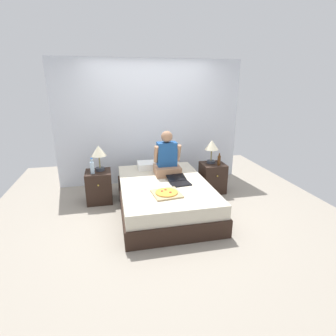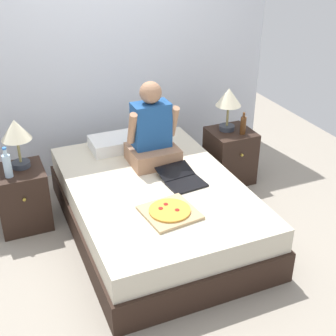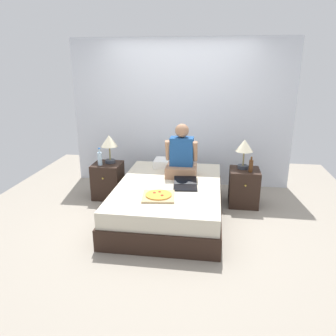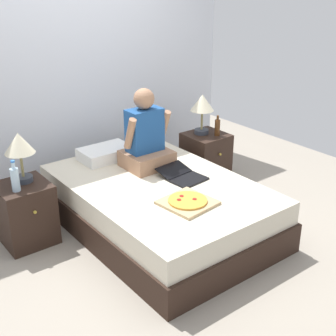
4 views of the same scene
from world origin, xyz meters
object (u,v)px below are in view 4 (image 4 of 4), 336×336
Objects in this scene: nightstand_left at (26,213)px; beer_bottle at (217,127)px; water_bottle at (15,179)px; laptop at (184,176)px; lamp_on_left_nightstand at (19,147)px; nightstand_right at (206,157)px; person_seated at (146,139)px; pizza_box at (188,202)px; lamp_on_right_nightstand at (202,106)px; bed at (159,206)px.

beer_bottle is at bearing -2.58° from nightstand_left.
laptop is at bearing -20.95° from water_bottle.
water_bottle is (-0.12, -0.14, -0.22)m from lamp_on_left_nightstand.
laptop is at bearing -143.51° from nightstand_right.
person_seated reaches higher than water_bottle.
beer_bottle reaches higher than nightstand_left.
nightstand_right is at bearing 2.31° from water_bottle.
lamp_on_left_nightstand is 1.49m from laptop.
water_bottle is 0.62× the size of pizza_box.
lamp_on_left_nightstand is 2.08m from lamp_on_right_nightstand.
lamp_on_right_nightstand is at bearing 1.35° from nightstand_left.
bed is at bearing -108.61° from person_seated.
person_seated is (1.21, -0.16, 0.49)m from nightstand_left.
nightstand_right is at bearing -1.36° from lamp_on_left_nightstand.
lamp_on_left_nightstand and lamp_on_right_nightstand have the same top height.
nightstand_left is 1.46m from pizza_box.
lamp_on_right_nightstand is 1.96× the size of beer_bottle.
pizza_box is (-1.14, -1.03, 0.22)m from nightstand_right.
pizza_box is (-0.20, -0.87, -0.27)m from person_seated.
water_bottle is 0.49× the size of nightstand_right.
water_bottle is at bearing 159.05° from laptop.
lamp_on_left_nightstand is 1.51m from pizza_box.
lamp_on_right_nightstand reaches higher than laptop.
pizza_box is (0.97, -1.08, -0.39)m from lamp_on_left_nightstand.
lamp_on_right_nightstand reaches higher than beer_bottle.
person_seated is at bearing -176.62° from beer_bottle.
nightstand_left is 1.28× the size of laptop.
lamp_on_left_nightstand reaches higher than beer_bottle.
lamp_on_left_nightstand is at bearing 180.00° from lamp_on_right_nightstand.
lamp_on_right_nightstand is 1.12m from laptop.
beer_bottle is (1.15, 0.45, 0.43)m from bed.
laptop is at bearing -25.40° from nightstand_left.
water_bottle is 1.29m from person_seated.
laptop is (0.10, -0.46, -0.27)m from person_seated.
lamp_on_left_nightstand is 1.00× the size of lamp_on_right_nightstand.
beer_bottle is (2.30, -0.01, -0.02)m from water_bottle.
lamp_on_right_nightstand is (1.05, 0.60, 0.66)m from bed.
beer_bottle is at bearing -54.99° from nightstand_right.
bed is 9.33× the size of beer_bottle.
lamp_on_right_nightstand is 1.60m from pizza_box.
pizza_box is (1.01, -1.03, 0.22)m from nightstand_left.
lamp_on_left_nightstand reaches higher than nightstand_left.
lamp_on_right_nightstand is at bearing 123.69° from beer_bottle.
nightstand_left is 0.61m from lamp_on_left_nightstand.
laptop reaches higher than pizza_box.
lamp_on_left_nightstand is 2.20m from beer_bottle.
lamp_on_right_nightstand is 1.01× the size of laptop.
bed is 4.77× the size of lamp_on_right_nightstand.
lamp_on_right_nightstand is at bearing 3.64° from water_bottle.
bed is at bearing 162.70° from laptop.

